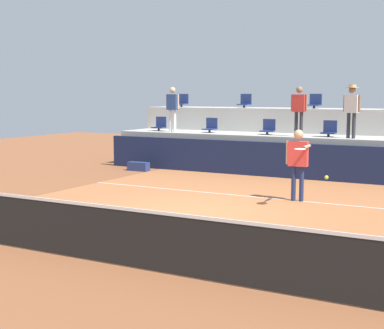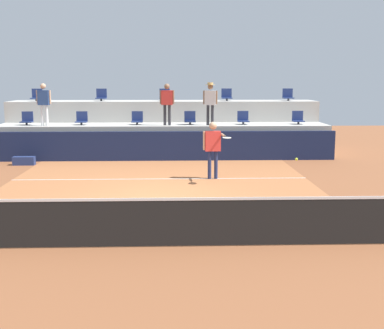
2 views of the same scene
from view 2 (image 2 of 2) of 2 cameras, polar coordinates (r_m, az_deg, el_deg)
ground_plane at (r=13.37m, az=-3.82°, el=-3.63°), size 40.00×40.00×0.00m
court_inner_paint at (r=14.34m, az=-3.70°, el=-2.71°), size 9.00×10.00×0.01m
court_service_line at (r=15.71m, az=-3.56°, el=-1.61°), size 9.00×0.06×0.00m
tennis_net at (r=9.37m, az=-4.60°, el=-6.24°), size 10.48×0.08×1.07m
sponsor_backboard at (r=19.18m, az=-3.30°, el=2.07°), size 13.00×0.16×1.10m
seating_tier_lower at (r=20.46m, az=-3.22°, el=2.75°), size 13.00×1.80×1.25m
seating_tier_upper at (r=22.20m, az=-3.14°, el=4.39°), size 13.00×1.80×2.10m
stadium_chair_lower_far_left at (r=21.10m, az=-17.90°, el=4.80°), size 0.44×0.40×0.52m
stadium_chair_lower_left at (r=20.62m, az=-12.19°, el=4.95°), size 0.44×0.40×0.52m
stadium_chair_lower_mid_left at (r=20.36m, az=-6.12°, el=5.05°), size 0.44×0.40×0.52m
stadium_chair_lower_mid_right at (r=20.31m, az=-0.23°, el=5.10°), size 0.44×0.40×0.52m
stadium_chair_lower_right at (r=20.49m, az=5.71°, el=5.09°), size 0.44×0.40×0.52m
stadium_chair_lower_far_right at (r=20.90m, az=11.72°, el=5.02°), size 0.44×0.40×0.52m
stadium_chair_upper_far_left at (r=22.80m, az=-16.90°, el=7.32°), size 0.44×0.40×0.52m
stadium_chair_upper_left at (r=22.27m, az=-10.06°, el=7.53°), size 0.44×0.40×0.52m
stadium_chair_upper_center at (r=22.06m, az=-3.06°, el=7.65°), size 0.44×0.40×0.52m
stadium_chair_upper_right at (r=22.17m, az=3.89°, el=7.65°), size 0.44×0.40×0.52m
stadium_chair_upper_far_right at (r=22.60m, az=10.64°, el=7.54°), size 0.44×0.40×0.52m
tennis_player at (r=15.55m, az=2.38°, el=2.29°), size 0.78×1.20×1.75m
spectator_leaning_on_rail at (r=20.49m, az=-16.18°, el=6.85°), size 0.57×0.24×1.61m
spectator_in_grey at (r=19.88m, az=-2.80°, el=7.12°), size 0.57×0.24×1.60m
spectator_with_hat at (r=19.92m, az=2.05°, el=7.25°), size 0.56×0.46×1.65m
tennis_ball at (r=12.25m, az=11.55°, el=0.58°), size 0.07×0.07×0.07m
equipment_bag at (r=19.18m, az=-18.20°, el=0.39°), size 0.76×0.28×0.30m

